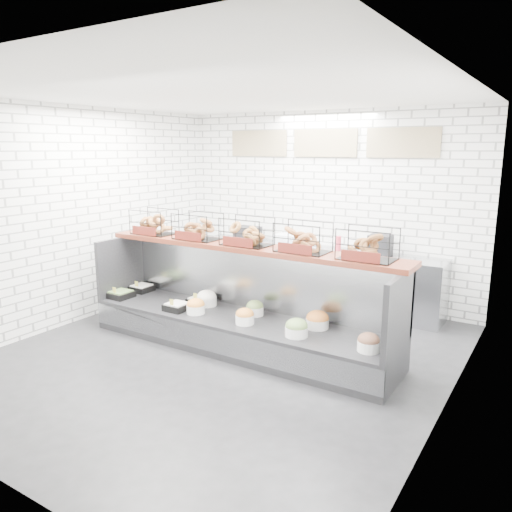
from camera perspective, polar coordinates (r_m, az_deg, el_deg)
The scene contains 5 objects.
ground at distance 6.09m, azimuth -3.74°, elevation -11.26°, with size 5.50×5.50×0.00m, color black.
room_shell at distance 6.09m, azimuth -0.65°, elevation 8.78°, with size 5.02×5.51×3.01m.
display_case at distance 6.23m, azimuth -1.90°, elevation -7.46°, with size 4.00×0.90×1.20m.
bagel_shelf at distance 6.10m, azimuth -1.04°, elevation 2.39°, with size 4.10×0.50×0.40m.
prep_counter at distance 7.93m, azimuth 6.53°, elevation -2.12°, with size 4.00×0.60×1.20m.
Camera 1 is at (3.30, -4.51, 2.43)m, focal length 35.00 mm.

